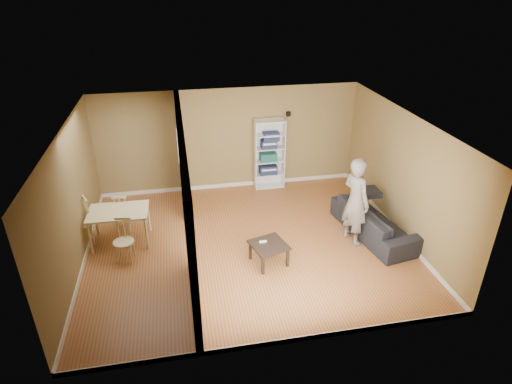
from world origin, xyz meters
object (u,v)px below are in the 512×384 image
Objects in this scene: sofa at (375,217)px; chair_far at (122,211)px; bookshelf at (269,154)px; coffee_table at (269,247)px; dining_table at (118,214)px; person at (357,194)px; chair_left at (80,223)px; chair_near at (123,241)px.

chair_far is at bearing 66.84° from sofa.
bookshelf is 2.85× the size of coffee_table.
person is at bearing -10.30° from dining_table.
chair_far reaches higher than coffee_table.
dining_table is (-4.72, 0.86, -0.43)m from person.
bookshelf is 4.79m from chair_left.
chair_near is at bearing 27.01° from chair_left.
dining_table is at bearing 61.31° from chair_left.
bookshelf is at bearing 77.68° from coffee_table.
person is 2.11× the size of chair_left.
chair_far reaches higher than sofa.
sofa is 2.54× the size of chair_near.
bookshelf is 3.41m from coffee_table.
coffee_table is (-1.87, -0.42, -0.74)m from person.
person reaches higher than coffee_table.
bookshelf reaches higher than chair_near.
sofa is at bearing -7.72° from dining_table.
sofa is 1.01× the size of person.
chair_far is (-4.72, 1.41, -0.66)m from person.
person is 2.06m from coffee_table.
chair_far is (0.00, 0.55, -0.23)m from dining_table.
sofa is 1.86× the size of dining_table.
person is at bearing 6.89° from chair_near.
person reaches higher than dining_table.
person is 4.65m from chair_near.
chair_far is at bearing 55.51° from person.
chair_near is (-2.73, 0.62, 0.07)m from coffee_table.
bookshelf is 1.74× the size of chair_left.
coffee_table is (-0.72, -3.29, -0.55)m from bookshelf.
person is 2.53× the size of chair_far.
person is 3.10m from bookshelf.
bookshelf reaches higher than chair_left.
chair_left is at bearing 73.09° from sofa.
dining_table is (-5.27, 0.71, 0.24)m from sofa.
dining_table is at bearing 109.70° from chair_near.
chair_near is 1.00× the size of chair_far.
person is 1.21× the size of bookshelf.
chair_left is (-0.78, 0.06, -0.14)m from dining_table.
chair_left reaches higher than coffee_table.
person is at bearing 165.25° from chair_far.
chair_left is (-5.51, 0.91, -0.58)m from person.
person is at bearing -68.05° from bookshelf.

